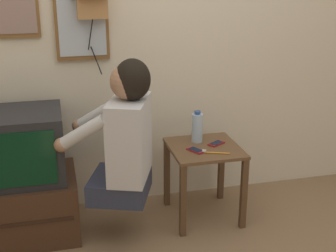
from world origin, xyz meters
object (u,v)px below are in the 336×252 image
(television, at_px, (18,146))
(cell_phone_spare, at_px, (216,143))
(framed_picture, at_px, (16,6))
(water_bottle, at_px, (197,127))
(person, at_px, (125,134))
(wall_mirror, at_px, (81,17))
(toothbrush, at_px, (214,152))
(cell_phone_held, at_px, (196,150))

(television, height_order, cell_phone_spare, television)
(framed_picture, bearing_deg, water_bottle, -12.66)
(person, height_order, television, person)
(person, relative_size, framed_picture, 2.21)
(framed_picture, relative_size, wall_mirror, 0.71)
(person, relative_size, television, 1.56)
(person, xyz_separation_m, wall_mirror, (-0.19, 0.51, 0.67))
(cell_phone_spare, distance_m, toothbrush, 0.17)
(television, relative_size, water_bottle, 2.54)
(cell_phone_spare, distance_m, water_bottle, 0.18)
(framed_picture, distance_m, cell_phone_spare, 1.62)
(television, xyz_separation_m, toothbrush, (1.26, -0.21, -0.09))
(television, height_order, cell_phone_held, television)
(framed_picture, bearing_deg, cell_phone_spare, -15.20)
(framed_picture, height_order, toothbrush, framed_picture)
(cell_phone_spare, bearing_deg, wall_mirror, -143.23)
(water_bottle, bearing_deg, framed_picture, 167.34)
(television, distance_m, wall_mirror, 0.95)
(person, distance_m, cell_phone_spare, 0.71)
(cell_phone_spare, bearing_deg, person, -107.20)
(person, distance_m, water_bottle, 0.61)
(cell_phone_spare, height_order, toothbrush, toothbrush)
(wall_mirror, height_order, cell_phone_held, wall_mirror)
(television, distance_m, toothbrush, 1.28)
(cell_phone_held, relative_size, toothbrush, 0.79)
(framed_picture, bearing_deg, cell_phone_held, -21.57)
(television, relative_size, toothbrush, 3.31)
(person, height_order, framed_picture, framed_picture)
(framed_picture, distance_m, water_bottle, 1.45)
(person, xyz_separation_m, framed_picture, (-0.60, 0.52, 0.75))
(television, bearing_deg, cell_phone_spare, -2.28)
(cell_phone_held, xyz_separation_m, cell_phone_spare, (0.18, 0.09, 0.00))
(wall_mirror, relative_size, cell_phone_held, 4.19)
(cell_phone_held, bearing_deg, television, 145.57)
(person, distance_m, framed_picture, 1.09)
(wall_mirror, xyz_separation_m, cell_phone_held, (0.68, -0.43, -0.86))
(person, bearing_deg, framed_picture, 70.09)
(person, relative_size, water_bottle, 3.98)
(person, xyz_separation_m, water_bottle, (0.55, 0.26, -0.09))
(person, relative_size, cell_phone_spare, 6.58)
(wall_mirror, distance_m, toothbrush, 1.27)
(person, xyz_separation_m, cell_phone_held, (0.49, 0.08, -0.19))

